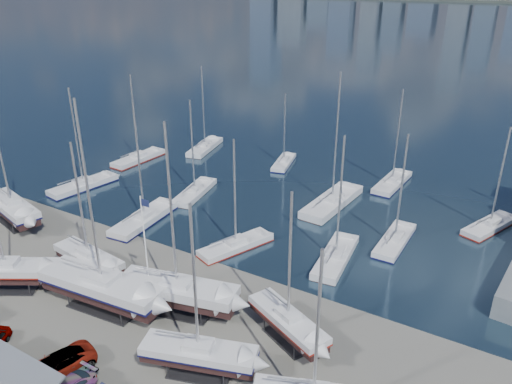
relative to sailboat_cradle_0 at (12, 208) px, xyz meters
The scene contains 23 objects.
ground 24.24m from the sailboat_cradle_0, 11.26° to the right, with size 1400.00×1400.00×0.00m, color #605E59.
water 306.21m from the sailboat_cradle_0, 85.56° to the left, with size 1400.00×600.00×0.40m, color #1B2D3E.
sailboat_cradle_0 is the anchor object (origin of this frame).
sailboat_cradle_1 14.99m from the sailboat_cradle_0, 37.02° to the right, with size 9.90×7.41×15.96m.
sailboat_cradle_2 17.18m from the sailboat_cradle_0, 10.83° to the right, with size 8.86×3.45×14.23m.
sailboat_cradle_3 23.06m from the sailboat_cradle_0, 16.05° to the right, with size 12.53×4.53×19.55m.
sailboat_cradle_4 28.49m from the sailboat_cradle_0, ahead, with size 11.43×5.50×17.83m.
sailboat_cradle_5 35.70m from the sailboat_cradle_0, 13.89° to the right, with size 9.25×5.11×14.52m.
sailboat_cradle_6 38.71m from the sailboat_cradle_0, ahead, with size 8.55×5.60×13.67m.
sailboat_moored_0 12.04m from the sailboat_cradle_0, 95.89° to the left, with size 4.35×10.42×15.11m.
sailboat_moored_1 24.44m from the sailboat_cradle_0, 95.37° to the left, with size 3.26×9.94×14.67m.
sailboat_moored_2 34.62m from the sailboat_cradle_0, 83.84° to the left, with size 4.91×10.28×14.96m.
sailboat_moored_3 16.04m from the sailboat_cradle_0, 31.81° to the left, with size 3.97×10.92×15.98m.
sailboat_moored_4 22.90m from the sailboat_cradle_0, 52.60° to the left, with size 4.35×9.58×13.96m.
sailboat_moored_5 39.71m from the sailboat_cradle_0, 61.52° to the left, with size 4.11×8.35×12.02m.
sailboat_moored_6 28.19m from the sailboat_cradle_0, 18.07° to the left, with size 5.60×9.28×13.43m.
sailboat_moored_7 40.07m from the sailboat_cradle_0, 38.00° to the left, with size 4.18×12.36×18.37m.
sailboat_moored_8 50.77m from the sailboat_cradle_0, 44.25° to the left, with size 3.22×9.91×14.64m.
sailboat_moored_9 39.23m from the sailboat_cradle_0, 18.04° to the left, with size 3.85×9.95×14.65m.
sailboat_moored_10 45.77m from the sailboat_cradle_0, 24.44° to the left, with size 2.56×9.09×13.59m.
sailboat_moored_11 57.84m from the sailboat_cradle_0, 29.37° to the left, with size 5.56×9.18×13.28m.
car_c 28.98m from the sailboat_cradle_0, 29.25° to the right, with size 2.67×5.79×1.61m, color gray.
flagpole 25.89m from the sailboat_cradle_0, ahead, with size 0.97×0.12×10.93m.
Camera 1 is at (29.81, -36.92, 28.41)m, focal length 35.00 mm.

